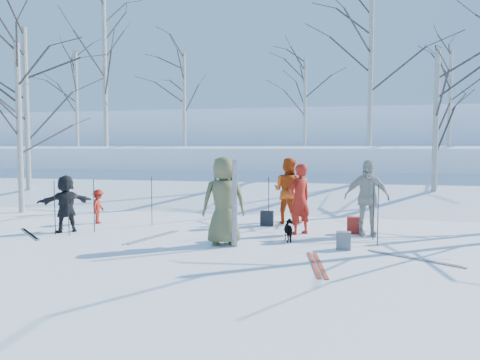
% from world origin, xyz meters
% --- Properties ---
extents(ground, '(120.00, 120.00, 0.00)m').
position_xyz_m(ground, '(0.00, 0.00, 0.00)').
color(ground, white).
rests_on(ground, ground).
extents(snow_ramp, '(70.00, 9.49, 4.12)m').
position_xyz_m(snow_ramp, '(0.00, 7.00, 0.15)').
color(snow_ramp, white).
rests_on(snow_ramp, ground).
extents(snow_plateau, '(70.00, 18.00, 2.20)m').
position_xyz_m(snow_plateau, '(0.00, 17.00, 1.00)').
color(snow_plateau, white).
rests_on(snow_plateau, ground).
extents(far_hill, '(90.00, 30.00, 6.00)m').
position_xyz_m(far_hill, '(0.00, 38.00, 2.00)').
color(far_hill, white).
rests_on(far_hill, ground).
extents(skier_olive_center, '(1.11, 0.90, 1.96)m').
position_xyz_m(skier_olive_center, '(0.09, -0.50, 0.98)').
color(skier_olive_center, brown).
rests_on(skier_olive_center, ground).
extents(skier_red_north, '(0.75, 0.75, 1.75)m').
position_xyz_m(skier_red_north, '(1.60, 1.14, 0.88)').
color(skier_red_north, '#A8190F').
rests_on(skier_red_north, ground).
extents(skier_redor_behind, '(1.10, 0.98, 1.86)m').
position_xyz_m(skier_redor_behind, '(1.12, 2.71, 0.93)').
color(skier_redor_behind, '#C3430F').
rests_on(skier_redor_behind, ground).
extents(skier_red_seated, '(0.47, 0.68, 0.97)m').
position_xyz_m(skier_red_seated, '(-4.12, 1.52, 0.49)').
color(skier_red_seated, '#A8190F').
rests_on(skier_red_seated, ground).
extents(skier_cream_east, '(1.14, 0.60, 1.85)m').
position_xyz_m(skier_cream_east, '(3.21, 1.35, 0.93)').
color(skier_cream_east, beige).
rests_on(skier_cream_east, ground).
extents(skier_grey_west, '(1.25, 1.27, 1.46)m').
position_xyz_m(skier_grey_west, '(-4.22, 0.11, 0.73)').
color(skier_grey_west, black).
rests_on(skier_grey_west, ground).
extents(dog, '(0.46, 0.65, 0.50)m').
position_xyz_m(dog, '(1.48, 0.21, 0.25)').
color(dog, black).
rests_on(dog, ground).
extents(upright_ski_left, '(0.12, 0.17, 1.90)m').
position_xyz_m(upright_ski_left, '(0.37, -0.71, 0.95)').
color(upright_ski_left, silver).
rests_on(upright_ski_left, ground).
extents(upright_ski_right, '(0.11, 0.23, 1.89)m').
position_xyz_m(upright_ski_right, '(0.42, -0.77, 0.95)').
color(upright_ski_right, silver).
rests_on(upright_ski_right, ground).
extents(ski_pair_a, '(1.94, 2.08, 0.02)m').
position_xyz_m(ski_pair_a, '(4.02, -0.97, 0.01)').
color(ski_pair_a, silver).
rests_on(ski_pair_a, ground).
extents(ski_pair_b, '(0.84, 1.97, 0.02)m').
position_xyz_m(ski_pair_b, '(2.22, -1.87, 0.01)').
color(ski_pair_b, '#B9351A').
rests_on(ski_pair_b, ground).
extents(ski_pair_c, '(2.09, 2.10, 0.02)m').
position_xyz_m(ski_pair_c, '(-4.92, -0.39, 0.01)').
color(ski_pair_c, silver).
rests_on(ski_pair_c, ground).
extents(ski_pair_d, '(1.14, 2.00, 0.02)m').
position_xyz_m(ski_pair_d, '(-1.77, -0.12, 0.01)').
color(ski_pair_d, silver).
rests_on(ski_pair_d, ground).
extents(ski_pole_a, '(0.02, 0.02, 1.34)m').
position_xyz_m(ski_pole_a, '(-4.27, -0.29, 0.67)').
color(ski_pole_a, black).
rests_on(ski_pole_a, ground).
extents(ski_pole_b, '(0.02, 0.02, 1.34)m').
position_xyz_m(ski_pole_b, '(-2.51, 1.54, 0.67)').
color(ski_pole_b, black).
rests_on(ski_pole_b, ground).
extents(ski_pole_c, '(0.02, 0.02, 1.34)m').
position_xyz_m(ski_pole_c, '(-3.51, 0.24, 0.67)').
color(ski_pole_c, black).
rests_on(ski_pole_c, ground).
extents(ski_pole_d, '(0.02, 0.02, 1.34)m').
position_xyz_m(ski_pole_d, '(3.41, 0.19, 0.67)').
color(ski_pole_d, black).
rests_on(ski_pole_d, ground).
extents(ski_pole_e, '(0.02, 0.02, 1.34)m').
position_xyz_m(ski_pole_e, '(-3.87, -0.33, 0.67)').
color(ski_pole_e, black).
rests_on(ski_pole_e, ground).
extents(ski_pole_f, '(0.02, 0.02, 1.34)m').
position_xyz_m(ski_pole_f, '(0.66, 2.15, 0.67)').
color(ski_pole_f, black).
rests_on(ski_pole_f, ground).
extents(ski_pole_g, '(0.02, 0.02, 1.34)m').
position_xyz_m(ski_pole_g, '(3.35, 0.81, 0.67)').
color(ski_pole_g, black).
rests_on(ski_pole_g, ground).
extents(backpack_red, '(0.32, 0.22, 0.42)m').
position_xyz_m(backpack_red, '(2.91, 1.51, 0.21)').
color(backpack_red, maroon).
rests_on(backpack_red, ground).
extents(backpack_grey, '(0.30, 0.20, 0.38)m').
position_xyz_m(backpack_grey, '(2.68, -0.42, 0.19)').
color(backpack_grey, slate).
rests_on(backpack_grey, ground).
extents(backpack_dark, '(0.34, 0.24, 0.40)m').
position_xyz_m(backpack_dark, '(0.60, 2.21, 0.20)').
color(backpack_dark, black).
rests_on(backpack_dark, ground).
extents(birch_plateau_a, '(5.58, 5.58, 7.12)m').
position_xyz_m(birch_plateau_a, '(-8.78, 10.48, 5.76)').
color(birch_plateau_a, silver).
rests_on(birch_plateau_a, snow_plateau).
extents(birch_plateau_c, '(3.99, 3.99, 4.85)m').
position_xyz_m(birch_plateau_c, '(0.42, 15.66, 4.62)').
color(birch_plateau_c, silver).
rests_on(birch_plateau_c, snow_plateau).
extents(birch_plateau_d, '(5.15, 5.15, 6.50)m').
position_xyz_m(birch_plateau_d, '(3.63, 10.04, 5.45)').
color(birch_plateau_d, silver).
rests_on(birch_plateau_d, snow_plateau).
extents(birch_plateau_e, '(4.42, 4.42, 5.46)m').
position_xyz_m(birch_plateau_e, '(-12.71, 14.25, 4.93)').
color(birch_plateau_e, silver).
rests_on(birch_plateau_e, snow_plateau).
extents(birch_plateau_f, '(3.78, 3.78, 4.55)m').
position_xyz_m(birch_plateau_f, '(7.45, 13.70, 4.47)').
color(birch_plateau_f, silver).
rests_on(birch_plateau_f, snow_plateau).
extents(birch_plateau_g, '(4.03, 4.03, 4.89)m').
position_xyz_m(birch_plateau_g, '(-5.74, 13.28, 4.65)').
color(birch_plateau_g, silver).
rests_on(birch_plateau_g, snow_plateau).
extents(birch_edge_a, '(4.47, 4.47, 5.53)m').
position_xyz_m(birch_edge_a, '(-7.78, 2.99, 2.77)').
color(birch_edge_a, silver).
rests_on(birch_edge_a, ground).
extents(birch_edge_d, '(5.36, 5.36, 6.80)m').
position_xyz_m(birch_edge_d, '(-9.56, 5.71, 3.40)').
color(birch_edge_d, silver).
rests_on(birch_edge_d, ground).
extents(birch_edge_e, '(4.34, 4.34, 5.34)m').
position_xyz_m(birch_edge_e, '(5.61, 6.38, 2.67)').
color(birch_edge_e, silver).
rests_on(birch_edge_e, ground).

